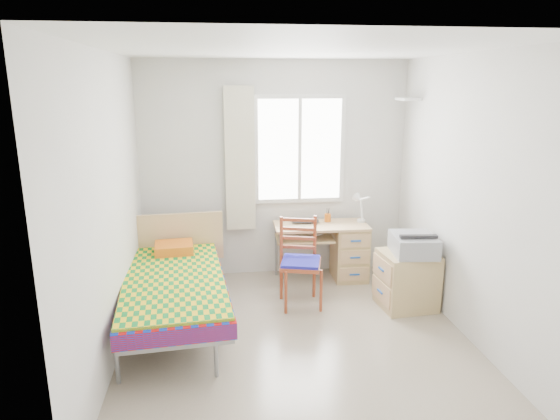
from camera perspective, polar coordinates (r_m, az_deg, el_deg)
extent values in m
plane|color=#BCAD93|center=(4.84, 1.91, -14.53)|extent=(3.50, 3.50, 0.00)
plane|color=white|center=(4.24, 2.22, 17.93)|extent=(3.50, 3.50, 0.00)
plane|color=silver|center=(6.05, -0.62, 4.54)|extent=(3.20, 0.00, 3.20)
plane|color=silver|center=(4.40, -18.99, -0.06)|extent=(0.00, 3.50, 3.50)
plane|color=silver|center=(4.87, 20.97, 1.14)|extent=(0.00, 3.50, 3.50)
cube|color=white|center=(6.04, 2.25, 6.91)|extent=(1.10, 0.04, 1.30)
cube|color=white|center=(6.03, 2.26, 6.90)|extent=(1.00, 0.02, 1.20)
cube|color=white|center=(6.02, 2.27, 6.89)|extent=(0.04, 0.02, 1.20)
cube|color=beige|center=(5.93, -4.60, 5.75)|extent=(0.35, 0.05, 1.70)
cube|color=white|center=(5.99, 14.42, 12.18)|extent=(0.20, 0.32, 0.03)
cube|color=gray|center=(5.01, -11.93, -9.34)|extent=(1.09, 2.11, 0.06)
cube|color=#AC0B0C|center=(4.98, -11.98, -8.48)|extent=(1.13, 2.13, 0.14)
cube|color=yellow|center=(4.93, -12.05, -7.70)|extent=(1.10, 2.01, 0.03)
cube|color=tan|center=(5.85, -11.34, -3.05)|extent=(0.98, 0.13, 0.56)
cube|color=#CD5216|center=(5.60, -12.01, -4.24)|extent=(0.44, 0.38, 0.10)
cylinder|color=gray|center=(4.34, -18.10, -16.50)|extent=(0.04, 0.04, 0.33)
cylinder|color=gray|center=(5.91, -7.38, -7.30)|extent=(0.04, 0.04, 0.33)
cube|color=tan|center=(5.97, 4.70, -1.79)|extent=(1.12, 0.54, 0.03)
cube|color=tan|center=(6.15, 7.93, -4.76)|extent=(0.40, 0.50, 0.66)
cube|color=tan|center=(5.97, 2.76, -3.17)|extent=(0.68, 0.48, 0.02)
cylinder|color=gray|center=(5.80, 0.04, -5.83)|extent=(0.03, 0.03, 0.66)
cylinder|color=gray|center=(6.18, -0.44, -4.52)|extent=(0.03, 0.03, 0.66)
cube|color=#923F1C|center=(5.32, 2.39, -6.25)|extent=(0.50, 0.50, 0.04)
cube|color=#1D1B99|center=(5.31, 2.39, -5.94)|extent=(0.48, 0.48, 0.04)
cube|color=#923F1C|center=(5.40, 2.09, -2.71)|extent=(0.37, 0.12, 0.41)
cylinder|color=#923F1C|center=(5.21, 0.67, -9.44)|extent=(0.03, 0.03, 0.46)
cylinder|color=#923F1C|center=(5.52, 3.97, -5.38)|extent=(0.04, 0.04, 0.94)
cube|color=tan|center=(5.51, 14.30, -7.76)|extent=(0.59, 0.54, 0.60)
cube|color=tan|center=(5.36, 11.59, -6.63)|extent=(0.05, 0.45, 0.22)
cube|color=tan|center=(5.46, 11.45, -9.11)|extent=(0.05, 0.45, 0.22)
cube|color=gray|center=(5.36, 15.02, -3.84)|extent=(0.47, 0.53, 0.20)
cube|color=black|center=(5.33, 15.09, -2.82)|extent=(0.37, 0.43, 0.02)
imported|color=black|center=(5.96, 2.98, -1.49)|extent=(0.34, 0.23, 0.03)
cylinder|color=#CD5216|center=(6.08, 5.46, -0.88)|extent=(0.09, 0.09, 0.09)
cylinder|color=white|center=(6.12, 9.26, -1.21)|extent=(0.10, 0.10, 0.03)
cylinder|color=white|center=(6.08, 9.32, 0.12)|extent=(0.02, 0.12, 0.28)
cylinder|color=white|center=(5.97, 9.40, 1.24)|extent=(0.13, 0.24, 0.11)
cone|color=white|center=(5.85, 8.94, 1.29)|extent=(0.15, 0.16, 0.13)
imported|color=gray|center=(5.93, 3.26, -2.77)|extent=(0.22, 0.24, 0.01)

